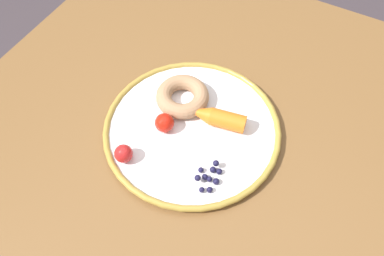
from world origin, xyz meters
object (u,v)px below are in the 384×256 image
Objects in this scene: dining_table at (175,169)px; carrot_orange at (216,117)px; plate at (192,129)px; blueberry_pile at (210,176)px; tomato_mid at (124,154)px; tomato_near at (164,123)px; donut at (183,97)px.

dining_table is 0.15m from carrot_orange.
dining_table is at bearing 161.76° from plate.
tomato_mid is at bearing 103.59° from blueberry_pile.
tomato_near is (-0.03, 0.05, 0.02)m from plate.
plate is at bearing -61.00° from tomato_near.
donut reaches higher than blueberry_pile.
carrot_orange reaches higher than dining_table.
carrot_orange is at bearing -46.54° from plate.
blueberry_pile is 1.75× the size of tomato_near.
blueberry_pile is (-0.08, -0.08, 0.01)m from plate.
dining_table is at bearing -123.36° from tomato_near.
carrot_orange and tomato_mid have the same top height.
tomato_near reaches higher than donut.
carrot_orange is 0.10m from tomato_near.
blueberry_pile is (-0.11, -0.04, -0.01)m from carrot_orange.
donut is at bearing 44.54° from plate.
tomato_near is 1.09× the size of tomato_mid.
plate is at bearing -18.24° from dining_table.
blueberry_pile is 1.90× the size of tomato_mid.
plate is 9.27× the size of tomato_near.
tomato_mid reaches higher than blueberry_pile.
tomato_mid is (-0.09, 0.03, -0.00)m from tomato_near.
dining_table is 29.52× the size of tomato_near.
plate is 0.06m from tomato_near.
blueberry_pile is at bearing -110.32° from dining_table.
tomato_mid is (-0.07, 0.06, 0.12)m from dining_table.
carrot_orange is 0.19m from tomato_mid.
donut is (0.05, 0.05, 0.02)m from plate.
tomato_near reaches higher than tomato_mid.
plate is at bearing -33.05° from tomato_mid.
tomato_near is at bearing 125.96° from carrot_orange.
donut is 0.18m from blueberry_pile.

